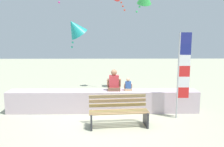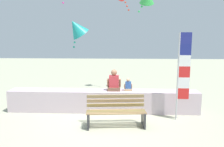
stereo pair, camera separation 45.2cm
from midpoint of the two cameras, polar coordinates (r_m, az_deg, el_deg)
ground_plane at (r=7.29m, az=-1.03°, el=-11.68°), size 40.00×40.00×0.00m
seawall_ledge at (r=8.02m, az=-0.63°, el=-6.87°), size 6.58×0.65×0.75m
park_bench at (r=6.76m, az=2.93°, el=-9.59°), size 1.76×0.76×0.88m
person_adult at (r=7.88m, az=2.14°, el=-2.23°), size 0.48×0.35×0.74m
person_child at (r=7.91m, az=5.72°, el=-3.08°), size 0.29×0.21×0.44m
flag_banner at (r=7.36m, az=18.86°, el=0.71°), size 0.39×0.05×2.73m
kite_teal at (r=8.56m, az=-7.37°, el=11.28°), size 1.11×1.02×1.20m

